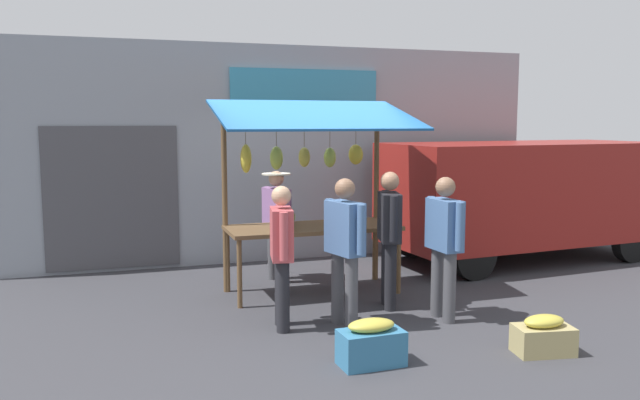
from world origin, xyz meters
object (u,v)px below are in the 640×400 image
object	(u,v)px
shopper_in_striped_shirt	(345,242)
produce_crate_near	(543,336)
shopper_with_shopping_bag	(282,248)
shopper_in_grey_tee	(389,230)
market_stall	(310,174)
parked_van	(514,191)
produce_crate_side	(371,344)
shopper_with_ponytail	(444,238)
vendor_with_sunhat	(277,217)

from	to	relation	value
shopper_in_striped_shirt	produce_crate_near	size ratio (longest dim) A/B	2.72
shopper_with_shopping_bag	produce_crate_near	xyz separation A→B (m)	(-2.17, 1.54, -0.71)
shopper_in_grey_tee	shopper_with_shopping_bag	bearing A→B (deg)	120.23
shopper_with_shopping_bag	market_stall	bearing A→B (deg)	-18.49
shopper_in_grey_tee	parked_van	size ratio (longest dim) A/B	0.36
shopper_in_grey_tee	produce_crate_side	bearing A→B (deg)	166.26
shopper_in_striped_shirt	produce_crate_side	xyz separation A→B (m)	(0.17, 1.14, -0.73)
market_stall	shopper_with_shopping_bag	bearing A→B (deg)	60.83
shopper_with_ponytail	parked_van	distance (m)	3.55
shopper_with_shopping_bag	shopper_with_ponytail	size ratio (longest dim) A/B	0.96
produce_crate_near	produce_crate_side	distance (m)	1.70
shopper_with_ponytail	shopper_in_grey_tee	bearing A→B (deg)	28.70
market_stall	shopper_with_ponytail	distance (m)	2.01
shopper_in_grey_tee	parked_van	xyz separation A→B (m)	(-2.97, -1.78, 0.18)
market_stall	shopper_with_ponytail	bearing A→B (deg)	123.45
vendor_with_sunhat	shopper_with_shopping_bag	bearing A→B (deg)	-26.27
shopper_in_striped_shirt	parked_van	xyz separation A→B (m)	(-3.73, -2.30, 0.19)
shopper_in_grey_tee	produce_crate_near	world-z (taller)	shopper_in_grey_tee
shopper_in_grey_tee	shopper_with_ponytail	bearing A→B (deg)	-133.61
shopper_with_shopping_bag	produce_crate_near	world-z (taller)	shopper_with_shopping_bag
market_stall	shopper_in_grey_tee	size ratio (longest dim) A/B	1.53
shopper_in_grey_tee	parked_van	bearing A→B (deg)	-43.57
vendor_with_sunhat	produce_crate_near	size ratio (longest dim) A/B	2.59
vendor_with_sunhat	produce_crate_near	world-z (taller)	vendor_with_sunhat
market_stall	shopper_in_grey_tee	xyz separation A→B (m)	(-0.68, 0.96, -0.60)
shopper_with_shopping_bag	shopper_in_striped_shirt	world-z (taller)	shopper_in_striped_shirt
parked_van	produce_crate_near	bearing A→B (deg)	54.84
vendor_with_sunhat	parked_van	distance (m)	3.92
vendor_with_sunhat	shopper_with_ponytail	xyz separation A→B (m)	(-1.32, 2.30, 0.03)
vendor_with_sunhat	shopper_in_grey_tee	bearing A→B (deg)	16.36
market_stall	vendor_with_sunhat	world-z (taller)	market_stall
produce_crate_near	shopper_in_striped_shirt	bearing A→B (deg)	-42.84
vendor_with_sunhat	produce_crate_side	xyz separation A→B (m)	(-0.01, 3.33, -0.70)
vendor_with_sunhat	produce_crate_near	xyz separation A→B (m)	(-1.69, 3.58, -0.72)
shopper_in_striped_shirt	produce_crate_side	bearing A→B (deg)	157.71
produce_crate_side	shopper_with_shopping_bag	bearing A→B (deg)	-69.02
market_stall	produce_crate_side	world-z (taller)	market_stall
vendor_with_sunhat	parked_van	bearing A→B (deg)	78.59
shopper_in_grey_tee	parked_van	world-z (taller)	parked_van
shopper_in_striped_shirt	produce_crate_near	distance (m)	2.20
parked_van	produce_crate_near	distance (m)	4.42
shopper_with_shopping_bag	produce_crate_near	distance (m)	2.76
shopper_in_striped_shirt	shopper_with_shopping_bag	bearing A→B (deg)	64.13
vendor_with_sunhat	shopper_in_striped_shirt	xyz separation A→B (m)	(-0.18, 2.18, 0.04)
market_stall	produce_crate_near	distance (m)	3.49
shopper_with_ponytail	parked_van	world-z (taller)	parked_van
shopper_in_striped_shirt	produce_crate_side	distance (m)	1.37
shopper_with_ponytail	vendor_with_sunhat	bearing A→B (deg)	27.64
market_stall	produce_crate_side	xyz separation A→B (m)	(0.25, 2.62, -1.34)
shopper_with_shopping_bag	shopper_in_grey_tee	xyz separation A→B (m)	(-1.42, -0.37, 0.06)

